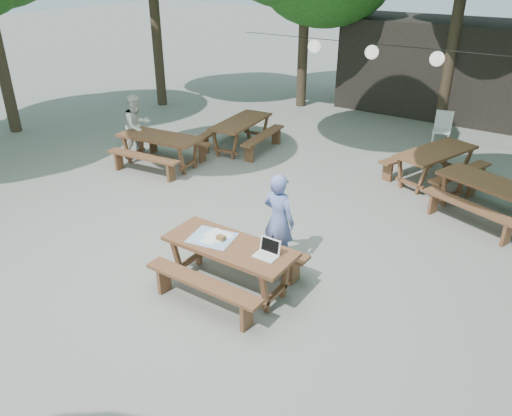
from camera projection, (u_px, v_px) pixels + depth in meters
The scene contains 13 objects.
ground at pixel (239, 241), 8.87m from camera, with size 80.00×80.00×0.00m, color slate.
pavilion at pixel (444, 67), 15.77m from camera, with size 6.00×3.00×2.80m, color black.
main_picnic_table at pixel (230, 265), 7.47m from camera, with size 2.00×1.58×0.75m.
picnic_table_nw at pixel (161, 150), 11.88m from camera, with size 2.08×1.78×0.75m.
picnic_table_ne at pixel (490, 200), 9.45m from camera, with size 2.33×2.13×0.75m.
picnic_table_far_w at pixel (241, 134), 12.97m from camera, with size 1.76×2.07×0.75m.
picnic_table_far_e at pixel (434, 166), 11.00m from camera, with size 2.12×2.32×0.75m.
woman at pixel (279, 220), 7.91m from camera, with size 0.57×0.38×1.57m, color #6C7DC5.
second_person at pixel (137, 126), 12.28m from camera, with size 0.76×0.59×1.57m, color silver.
plastic_chair at pixel (441, 136), 13.23m from camera, with size 0.51×0.51×0.90m.
laptop at pixel (268, 251), 7.01m from camera, with size 0.33×0.26×0.24m.
tabletop_clutter at pixel (214, 238), 7.46m from camera, with size 0.74×0.66×0.08m.
paper_lanterns at pixel (372, 52), 12.32m from camera, with size 9.00×0.34×0.38m.
Camera 1 is at (4.51, -6.19, 4.52)m, focal length 35.00 mm.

